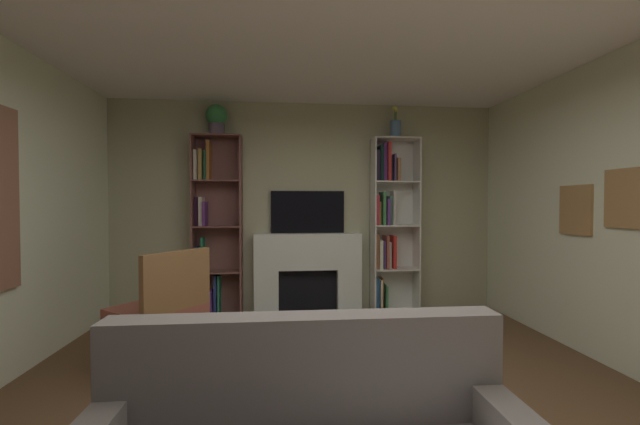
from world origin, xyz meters
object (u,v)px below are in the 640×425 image
object	(u,v)px
potted_plant	(217,118)
vase_with_flowers	(396,128)
bookshelf_left	(213,230)
bookshelf_right	(389,223)
tv	(308,212)
fireplace	(308,272)
armchair	(163,306)
coffee_table	(300,393)

from	to	relation	value
potted_plant	vase_with_flowers	xyz separation A→B (m)	(2.26, 0.00, -0.07)
bookshelf_left	bookshelf_right	world-z (taller)	same
tv	bookshelf_right	distance (m)	1.07
tv	bookshelf_right	size ratio (longest dim) A/B	0.42
fireplace	bookshelf_left	distance (m)	1.31
bookshelf_right	potted_plant	xyz separation A→B (m)	(-2.19, -0.04, 1.30)
bookshelf_right	vase_with_flowers	distance (m)	1.23
tv	vase_with_flowers	size ratio (longest dim) A/B	2.28
armchair	coffee_table	size ratio (longest dim) A/B	1.13
potted_plant	armchair	xyz separation A→B (m)	(-0.22, -1.46, -1.92)
fireplace	tv	world-z (taller)	tv
bookshelf_right	armchair	distance (m)	2.91
tv	bookshelf_left	size ratio (longest dim) A/B	0.42
bookshelf_right	potted_plant	bearing A→B (deg)	-178.96
fireplace	potted_plant	xyz separation A→B (m)	(-1.13, -0.05, 1.93)
bookshelf_right	potted_plant	size ratio (longest dim) A/B	6.05
tv	bookshelf_right	bearing A→B (deg)	-4.36
potted_plant	coffee_table	world-z (taller)	potted_plant
bookshelf_right	coffee_table	xyz separation A→B (m)	(-1.29, -2.77, -0.81)
bookshelf_left	bookshelf_right	bearing A→B (deg)	-0.41
fireplace	coffee_table	distance (m)	2.79
vase_with_flowers	fireplace	bearing A→B (deg)	177.67
potted_plant	coffee_table	bearing A→B (deg)	-71.85
bookshelf_left	coffee_table	size ratio (longest dim) A/B	2.51
potted_plant	coffee_table	xyz separation A→B (m)	(0.89, -2.73, -2.11)
tv	bookshelf_left	world-z (taller)	bookshelf_left
fireplace	tv	size ratio (longest dim) A/B	1.55
fireplace	potted_plant	distance (m)	2.24
bookshelf_left	vase_with_flowers	world-z (taller)	vase_with_flowers
bookshelf_left	coffee_table	distance (m)	3.03
potted_plant	tv	bearing A→B (deg)	6.06
bookshelf_right	bookshelf_left	bearing A→B (deg)	179.59
bookshelf_right	armchair	world-z (taller)	bookshelf_right
bookshelf_right	tv	bearing A→B (deg)	175.64
potted_plant	coffee_table	distance (m)	3.56
coffee_table	tv	bearing A→B (deg)	85.23
potted_plant	armchair	bearing A→B (deg)	-98.63
bookshelf_left	bookshelf_right	size ratio (longest dim) A/B	1.00
tv	coffee_table	bearing A→B (deg)	-94.77
fireplace	bookshelf_right	distance (m)	1.23
fireplace	vase_with_flowers	world-z (taller)	vase_with_flowers
fireplace	tv	xyz separation A→B (m)	(0.00, 0.07, 0.77)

